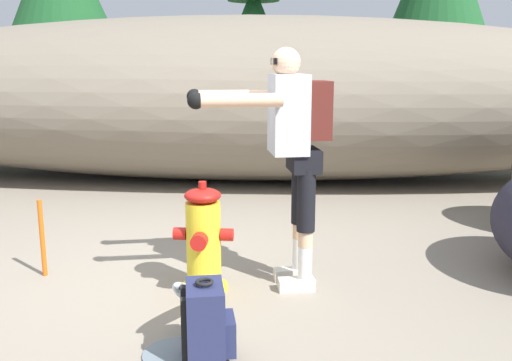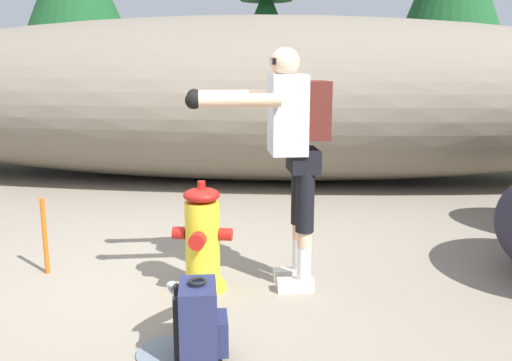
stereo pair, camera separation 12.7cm
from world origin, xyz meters
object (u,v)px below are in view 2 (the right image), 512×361
fire_hydrant (202,241)px  spare_backpack (199,323)px  survey_stake (45,236)px  utility_worker (290,138)px

fire_hydrant → spare_backpack: fire_hydrant is taller
spare_backpack → survey_stake: size_ratio=0.78×
fire_hydrant → survey_stake: (-1.27, 0.18, -0.07)m
spare_backpack → survey_stake: survey_stake is taller
utility_worker → survey_stake: utility_worker is taller
fire_hydrant → utility_worker: 0.95m
fire_hydrant → utility_worker: utility_worker is taller
survey_stake → utility_worker: bearing=-1.5°
spare_backpack → utility_worker: bearing=56.8°
fire_hydrant → survey_stake: fire_hydrant is taller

